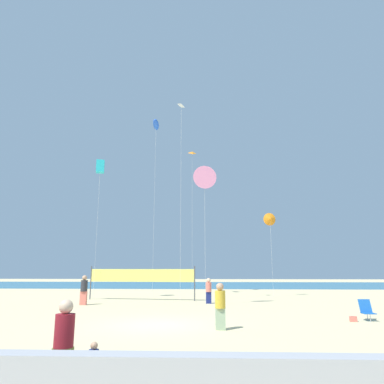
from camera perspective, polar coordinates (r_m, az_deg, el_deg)
ground_plane at (r=15.54m, az=-5.64°, el=-20.33°), size 120.00×120.00×0.00m
ocean_band at (r=50.24m, az=0.21°, el=-14.57°), size 120.00×20.00×0.01m
mother_figure at (r=7.97m, az=-19.76°, el=-21.34°), size 0.38×0.38×1.66m
toddler_figure at (r=7.92m, az=-15.46°, el=-24.83°), size 0.19×0.19×0.85m
beachgoer_charcoal_shirt at (r=24.24m, az=-16.83°, el=-14.57°), size 0.41×0.41×1.81m
beachgoer_coral_shirt at (r=24.26m, az=2.67°, el=-15.30°), size 0.37×0.37×1.61m
beachgoer_mustard_shirt at (r=14.20m, az=4.52°, el=-17.43°), size 0.39×0.39×1.71m
folding_beach_chair at (r=18.36m, az=26.06°, el=-16.46°), size 0.52×0.65×0.89m
volleyball_net at (r=26.93m, az=-8.04°, el=-13.23°), size 7.83×1.05×2.40m
beach_handbag at (r=17.74m, az=24.30°, el=-17.96°), size 0.29×0.14×0.23m
kite_orange_diamond at (r=35.18m, az=0.03°, el=6.04°), size 0.81×0.81×13.56m
kite_cyan_box at (r=28.87m, az=-14.40°, el=3.92°), size 0.74×0.74×10.50m
kite_white_diamond at (r=27.77m, az=-1.66°, el=12.86°), size 0.52×0.51×14.55m
kite_pink_delta at (r=23.28m, az=2.01°, el=2.28°), size 1.54×0.50×8.77m
kite_blue_inflatable at (r=32.10m, az=-5.76°, el=10.57°), size 0.53×1.49×15.02m
kite_orange_delta at (r=30.47m, az=12.32°, el=-4.25°), size 1.08×0.45×6.76m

